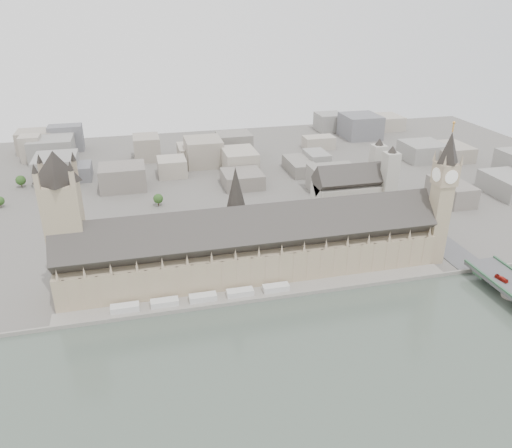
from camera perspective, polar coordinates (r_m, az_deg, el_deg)
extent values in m
plane|color=#595651|center=(347.47, 0.36, -7.47)|extent=(900.00, 900.00, 0.00)
cube|color=gray|center=(334.45, 1.00, -8.57)|extent=(600.00, 1.50, 3.00)
cube|color=gray|center=(340.80, 0.68, -7.97)|extent=(270.00, 15.00, 2.00)
cube|color=silver|center=(332.13, -14.76, -9.25)|extent=(18.00, 7.00, 4.00)
cube|color=silver|center=(331.79, -10.41, -8.82)|extent=(18.00, 7.00, 4.00)
cube|color=silver|center=(333.32, -6.09, -8.34)|extent=(18.00, 7.00, 4.00)
cube|color=silver|center=(336.70, -1.84, -7.83)|extent=(18.00, 7.00, 4.00)
cube|color=silver|center=(341.89, 2.29, -7.28)|extent=(18.00, 7.00, 4.00)
cube|color=tan|center=(357.88, -0.42, -4.12)|extent=(265.00, 40.00, 25.00)
cube|color=#322F2D|center=(347.57, -0.43, -0.85)|extent=(265.00, 40.73, 40.73)
cube|color=tan|center=(392.46, 20.00, 0.02)|extent=(12.00, 12.00, 62.00)
cube|color=gray|center=(378.87, 20.84, 5.38)|extent=(14.00, 14.00, 16.00)
cylinder|color=white|center=(382.93, 21.74, 5.44)|extent=(0.60, 10.00, 10.00)
cylinder|color=white|center=(374.92, 19.93, 5.33)|extent=(0.60, 10.00, 10.00)
cylinder|color=white|center=(384.47, 20.26, 5.74)|extent=(10.00, 0.60, 10.00)
cylinder|color=white|center=(373.33, 21.44, 5.02)|extent=(10.00, 0.60, 10.00)
cone|color=black|center=(373.56, 21.28, 8.13)|extent=(17.00, 17.00, 22.00)
cylinder|color=#F2A547|center=(370.21, 21.61, 10.20)|extent=(1.00, 1.00, 6.00)
sphere|color=#F2A547|center=(369.46, 21.70, 10.72)|extent=(2.00, 2.00, 2.00)
cone|color=gray|center=(384.15, 21.40, 7.44)|extent=(2.40, 2.40, 8.00)
cone|color=gray|center=(376.95, 19.75, 7.38)|extent=(2.40, 2.40, 8.00)
cone|color=gray|center=(374.10, 22.49, 6.83)|extent=(2.40, 2.40, 8.00)
cone|color=gray|center=(366.70, 20.83, 6.76)|extent=(2.40, 2.40, 8.00)
cube|color=tan|center=(346.63, -20.70, -1.74)|extent=(23.00, 23.00, 80.00)
cone|color=black|center=(328.90, -22.00, 6.10)|extent=(30.00, 30.00, 20.00)
cylinder|color=gray|center=(347.61, -2.27, 0.57)|extent=(12.00, 12.00, 20.00)
cone|color=black|center=(338.53, -2.34, 4.28)|extent=(13.00, 13.00, 28.00)
cube|color=#A09A90|center=(451.95, 10.37, 2.45)|extent=(60.00, 28.00, 34.00)
cube|color=#322F2D|center=(444.25, 10.58, 5.08)|extent=(60.00, 28.28, 28.28)
cube|color=#A09A90|center=(470.24, 13.51, 5.00)|extent=(12.00, 12.00, 64.00)
cube|color=#A09A90|center=(450.42, 14.86, 3.98)|extent=(12.00, 12.00, 64.00)
imported|color=#A01A12|center=(375.43, 26.24, -5.61)|extent=(4.12, 9.79, 2.66)
imported|color=gray|center=(451.28, 19.42, 0.53)|extent=(3.05, 5.33, 1.45)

